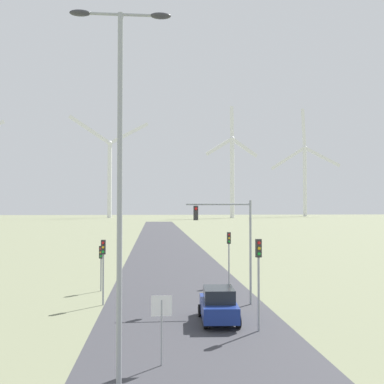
% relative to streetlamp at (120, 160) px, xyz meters
% --- Properties ---
extents(road_surface, '(10.00, 240.00, 0.01)m').
position_rel_streetlamp_xyz_m(road_surface, '(3.06, 39.58, -7.66)').
color(road_surface, '#38383D').
rests_on(road_surface, ground).
extents(streetlamp, '(3.35, 0.32, 12.62)m').
position_rel_streetlamp_xyz_m(streetlamp, '(0.00, 0.00, 0.00)').
color(streetlamp, '#93999E').
rests_on(streetlamp, ground).
extents(stop_sign_near, '(0.81, 0.07, 2.69)m').
position_rel_streetlamp_xyz_m(stop_sign_near, '(1.43, 2.66, -5.79)').
color(stop_sign_near, '#93999E').
rests_on(stop_sign_near, ground).
extents(traffic_light_post_near_left, '(0.28, 0.34, 4.04)m').
position_rel_streetlamp_xyz_m(traffic_light_post_near_left, '(-2.01, 13.49, -4.71)').
color(traffic_light_post_near_left, '#93999E').
rests_on(traffic_light_post_near_left, ground).
extents(traffic_light_post_near_right, '(0.28, 0.33, 4.52)m').
position_rel_streetlamp_xyz_m(traffic_light_post_near_right, '(6.28, 7.02, -4.38)').
color(traffic_light_post_near_right, '#93999E').
rests_on(traffic_light_post_near_right, ground).
extents(traffic_light_post_mid_left, '(0.28, 0.34, 3.25)m').
position_rel_streetlamp_xyz_m(traffic_light_post_mid_left, '(-2.68, 18.14, -5.28)').
color(traffic_light_post_mid_left, '#93999E').
rests_on(traffic_light_post_mid_left, ground).
extents(traffic_light_post_mid_right, '(0.28, 0.34, 4.09)m').
position_rel_streetlamp_xyz_m(traffic_light_post_mid_right, '(6.98, 19.99, -4.68)').
color(traffic_light_post_mid_right, '#93999E').
rests_on(traffic_light_post_mid_right, ground).
extents(traffic_light_mast_overhead, '(4.13, 0.35, 6.51)m').
position_rel_streetlamp_xyz_m(traffic_light_mast_overhead, '(5.83, 12.96, -3.10)').
color(traffic_light_mast_overhead, '#93999E').
rests_on(traffic_light_mast_overhead, ground).
extents(car_approaching, '(2.02, 4.19, 1.83)m').
position_rel_streetlamp_xyz_m(car_approaching, '(4.55, 8.87, -6.76)').
color(car_approaching, navy).
rests_on(car_approaching, ground).
extents(wind_turbine_left, '(39.24, 17.04, 51.20)m').
position_rel_streetlamp_xyz_m(wind_turbine_left, '(-21.55, 217.30, 17.27)').
color(wind_turbine_left, white).
rests_on(wind_turbine_left, ground).
extents(wind_turbine_center, '(28.38, 10.17, 56.98)m').
position_rel_streetlamp_xyz_m(wind_turbine_center, '(40.69, 209.74, 17.26)').
color(wind_turbine_center, white).
rests_on(wind_turbine_center, ground).
extents(wind_turbine_right, '(40.57, 4.50, 63.21)m').
position_rel_streetlamp_xyz_m(wind_turbine_right, '(89.10, 240.43, 18.17)').
color(wind_turbine_right, white).
rests_on(wind_turbine_right, ground).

